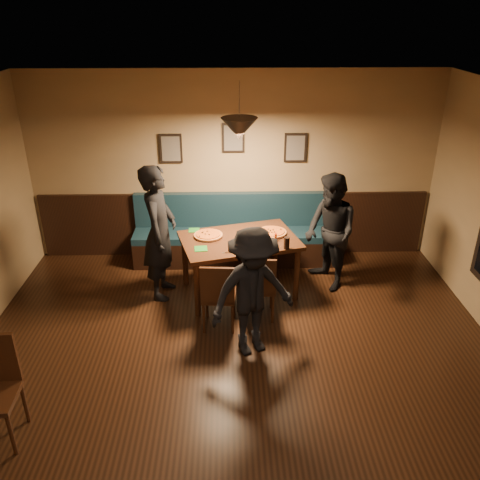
# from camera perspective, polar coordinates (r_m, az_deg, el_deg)

# --- Properties ---
(floor) EXTENTS (7.00, 7.00, 0.00)m
(floor) POSITION_cam_1_polar(r_m,az_deg,el_deg) (5.03, -0.10, -19.72)
(floor) COLOR black
(floor) RESTS_ON ground
(ceiling) EXTENTS (7.00, 7.00, 0.00)m
(ceiling) POSITION_cam_1_polar(r_m,az_deg,el_deg) (3.62, -0.13, 13.24)
(ceiling) COLOR silver
(ceiling) RESTS_ON ground
(wall_back) EXTENTS (6.00, 0.00, 6.00)m
(wall_back) POSITION_cam_1_polar(r_m,az_deg,el_deg) (7.37, -0.77, 8.39)
(wall_back) COLOR #8C704F
(wall_back) RESTS_ON ground
(wainscot) EXTENTS (5.88, 0.06, 1.00)m
(wainscot) POSITION_cam_1_polar(r_m,az_deg,el_deg) (7.65, -0.72, 1.87)
(wainscot) COLOR black
(wainscot) RESTS_ON ground
(booth_bench) EXTENTS (3.00, 0.60, 1.00)m
(booth_bench) POSITION_cam_1_polar(r_m,az_deg,el_deg) (7.41, -0.70, 1.03)
(booth_bench) COLOR #0F232D
(booth_bench) RESTS_ON ground
(picture_left) EXTENTS (0.32, 0.04, 0.42)m
(picture_left) POSITION_cam_1_polar(r_m,az_deg,el_deg) (7.30, -7.98, 10.44)
(picture_left) COLOR black
(picture_left) RESTS_ON wall_back
(picture_center) EXTENTS (0.32, 0.04, 0.42)m
(picture_center) POSITION_cam_1_polar(r_m,az_deg,el_deg) (7.22, -0.78, 11.73)
(picture_center) COLOR black
(picture_center) RESTS_ON wall_back
(picture_right) EXTENTS (0.32, 0.04, 0.42)m
(picture_right) POSITION_cam_1_polar(r_m,az_deg,el_deg) (7.32, 6.41, 10.57)
(picture_right) COLOR black
(picture_right) RESTS_ON wall_back
(pendant_lamp) EXTENTS (0.44, 0.44, 0.25)m
(pendant_lamp) POSITION_cam_1_polar(r_m,az_deg,el_deg) (5.99, -0.09, 12.78)
(pendant_lamp) COLOR black
(pendant_lamp) RESTS_ON ceiling
(dining_table) EXTENTS (1.69, 1.31, 0.80)m
(dining_table) POSITION_cam_1_polar(r_m,az_deg,el_deg) (6.64, -0.08, -2.98)
(dining_table) COLOR #321B0E
(dining_table) RESTS_ON floor
(chair_near_left) EXTENTS (0.42, 0.42, 0.90)m
(chair_near_left) POSITION_cam_1_polar(r_m,az_deg,el_deg) (5.94, -2.45, -6.19)
(chair_near_left) COLOR black
(chair_near_left) RESTS_ON floor
(chair_near_right) EXTENTS (0.40, 0.40, 0.89)m
(chair_near_right) POSITION_cam_1_polar(r_m,az_deg,el_deg) (6.12, 2.20, -5.21)
(chair_near_right) COLOR #311B0D
(chair_near_right) RESTS_ON floor
(diner_left) EXTENTS (0.50, 0.70, 1.81)m
(diner_left) POSITION_cam_1_polar(r_m,az_deg,el_deg) (6.46, -9.29, 0.83)
(diner_left) COLOR black
(diner_left) RESTS_ON floor
(diner_right) EXTENTS (0.85, 0.95, 1.61)m
(diner_right) POSITION_cam_1_polar(r_m,az_deg,el_deg) (6.74, 10.39, 0.86)
(diner_right) COLOR black
(diner_right) RESTS_ON floor
(diner_front) EXTENTS (1.12, 0.91, 1.52)m
(diner_front) POSITION_cam_1_polar(r_m,az_deg,el_deg) (5.36, 1.46, -6.10)
(diner_front) COLOR black
(diner_front) RESTS_ON floor
(pizza_a) EXTENTS (0.46, 0.46, 0.04)m
(pizza_a) POSITION_cam_1_polar(r_m,az_deg,el_deg) (6.53, -3.69, 0.57)
(pizza_a) COLOR gold
(pizza_a) RESTS_ON dining_table
(pizza_b) EXTENTS (0.38, 0.38, 0.04)m
(pizza_b) POSITION_cam_1_polar(r_m,az_deg,el_deg) (6.26, 0.60, -0.52)
(pizza_b) COLOR orange
(pizza_b) RESTS_ON dining_table
(pizza_c) EXTENTS (0.43, 0.43, 0.04)m
(pizza_c) POSITION_cam_1_polar(r_m,az_deg,el_deg) (6.61, 3.72, 0.91)
(pizza_c) COLOR #C86925
(pizza_c) RESTS_ON dining_table
(soda_glass) EXTENTS (0.08, 0.08, 0.16)m
(soda_glass) POSITION_cam_1_polar(r_m,az_deg,el_deg) (6.20, 5.42, -0.35)
(soda_glass) COLOR black
(soda_glass) RESTS_ON dining_table
(tabasco_bottle) EXTENTS (0.04, 0.04, 0.13)m
(tabasco_bottle) POSITION_cam_1_polar(r_m,az_deg,el_deg) (6.40, 4.15, 0.40)
(tabasco_bottle) COLOR #912404
(tabasco_bottle) RESTS_ON dining_table
(napkin_a) EXTENTS (0.15, 0.15, 0.01)m
(napkin_a) POSITION_cam_1_polar(r_m,az_deg,el_deg) (6.73, -5.33, 1.14)
(napkin_a) COLOR #1A651C
(napkin_a) RESTS_ON dining_table
(napkin_b) EXTENTS (0.17, 0.17, 0.01)m
(napkin_b) POSITION_cam_1_polar(r_m,az_deg,el_deg) (6.21, -4.54, -1.01)
(napkin_b) COLOR #1C691D
(napkin_b) RESTS_ON dining_table
(cutlery_set) EXTENTS (0.18, 0.02, 0.00)m
(cutlery_set) POSITION_cam_1_polar(r_m,az_deg,el_deg) (6.10, -0.54, -1.49)
(cutlery_set) COLOR silver
(cutlery_set) RESTS_ON dining_table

